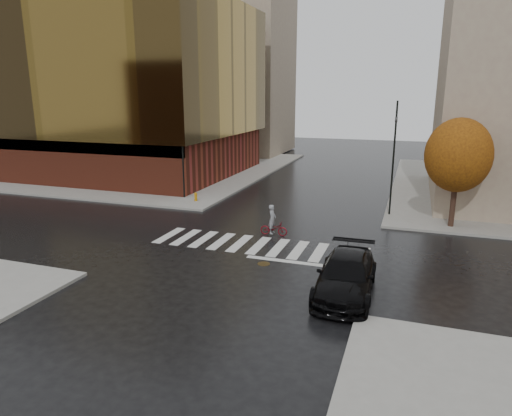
{
  "coord_description": "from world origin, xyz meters",
  "views": [
    {
      "loc": [
        7.56,
        -21.65,
        8.07
      ],
      "look_at": [
        -0.27,
        0.81,
        2.0
      ],
      "focal_mm": 32.0,
      "sensor_mm": 36.0,
      "label": 1
    }
  ],
  "objects_px": {
    "sedan": "(346,275)",
    "cyclist": "(273,225)",
    "traffic_light_ne": "(394,151)",
    "fire_hydrant": "(196,196)",
    "traffic_light_nw": "(182,136)"
  },
  "relations": [
    {
      "from": "sedan",
      "to": "cyclist",
      "type": "relative_size",
      "value": 3.05
    },
    {
      "from": "traffic_light_ne",
      "to": "cyclist",
      "type": "bearing_deg",
      "value": 54.82
    },
    {
      "from": "traffic_light_ne",
      "to": "sedan",
      "type": "bearing_deg",
      "value": 93.74
    },
    {
      "from": "cyclist",
      "to": "traffic_light_ne",
      "type": "xyz_separation_m",
      "value": [
        6.1,
        6.5,
        3.75
      ]
    },
    {
      "from": "traffic_light_ne",
      "to": "fire_hydrant",
      "type": "height_order",
      "value": "traffic_light_ne"
    },
    {
      "from": "fire_hydrant",
      "to": "sedan",
      "type": "bearing_deg",
      "value": -43.48
    },
    {
      "from": "traffic_light_ne",
      "to": "fire_hydrant",
      "type": "distance_m",
      "value": 14.46
    },
    {
      "from": "cyclist",
      "to": "fire_hydrant",
      "type": "relative_size",
      "value": 2.81
    },
    {
      "from": "cyclist",
      "to": "traffic_light_nw",
      "type": "xyz_separation_m",
      "value": [
        -9.2,
        6.5,
        4.27
      ]
    },
    {
      "from": "traffic_light_ne",
      "to": "fire_hydrant",
      "type": "relative_size",
      "value": 11.47
    },
    {
      "from": "cyclist",
      "to": "traffic_light_nw",
      "type": "relative_size",
      "value": 0.22
    },
    {
      "from": "traffic_light_nw",
      "to": "fire_hydrant",
      "type": "bearing_deg",
      "value": 55.9
    },
    {
      "from": "sedan",
      "to": "traffic_light_nw",
      "type": "bearing_deg",
      "value": 136.24
    },
    {
      "from": "sedan",
      "to": "traffic_light_ne",
      "type": "height_order",
      "value": "traffic_light_ne"
    },
    {
      "from": "cyclist",
      "to": "traffic_light_ne",
      "type": "distance_m",
      "value": 9.67
    }
  ]
}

